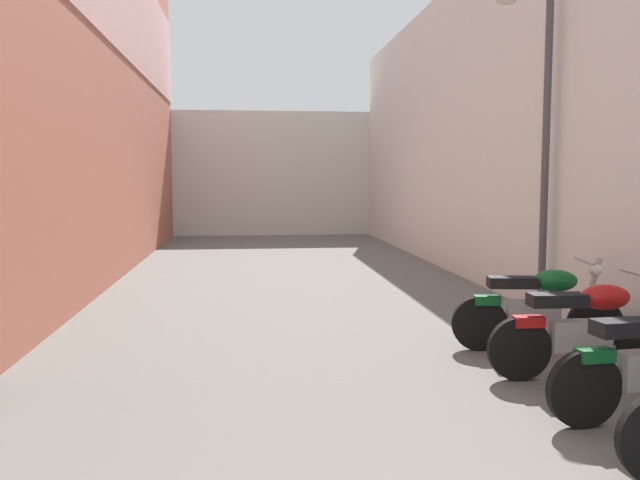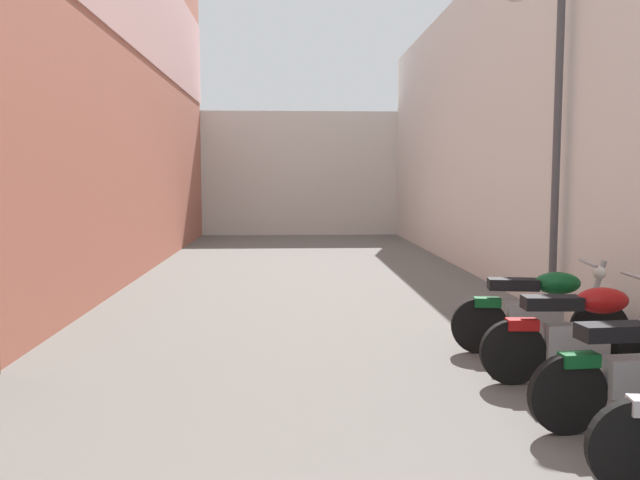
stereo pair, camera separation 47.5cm
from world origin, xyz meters
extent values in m
plane|color=#66635E|center=(0.00, 8.83, 0.00)|extent=(37.66, 37.66, 0.00)
cube|color=#B76651|center=(-3.43, 10.83, 3.82)|extent=(0.40, 21.66, 7.64)
cube|color=silver|center=(3.43, 10.83, 2.88)|extent=(0.40, 21.66, 5.75)
cube|color=silver|center=(0.00, 22.66, 2.04)|extent=(9.47, 2.00, 4.07)
cylinder|color=black|center=(1.66, 3.43, 0.30)|extent=(0.61, 0.15, 0.60)
cylinder|color=black|center=(1.66, 4.41, 0.30)|extent=(0.60, 0.13, 0.60)
cube|color=#9E9EA3|center=(2.23, 4.46, 0.42)|extent=(0.58, 0.25, 0.28)
cube|color=black|center=(2.00, 4.44, 0.76)|extent=(0.54, 0.27, 0.12)
cube|color=#0F5123|center=(1.74, 4.42, 0.56)|extent=(0.29, 0.16, 0.10)
cylinder|color=black|center=(1.66, 5.60, 0.30)|extent=(0.60, 0.11, 0.60)
cube|color=#9E9EA3|center=(2.23, 5.57, 0.42)|extent=(0.57, 0.23, 0.28)
ellipsoid|color=#AD1414|center=(2.46, 5.56, 0.78)|extent=(0.49, 0.28, 0.24)
cube|color=black|center=(2.00, 5.58, 0.76)|extent=(0.53, 0.24, 0.12)
cylinder|color=#9E9EA3|center=(2.77, 5.55, 1.00)|extent=(0.06, 0.58, 0.04)
cube|color=#AD1414|center=(1.74, 5.60, 0.56)|extent=(0.29, 0.15, 0.10)
cylinder|color=black|center=(2.90, 6.49, 0.30)|extent=(0.61, 0.17, 0.60)
cylinder|color=black|center=(1.67, 6.69, 0.30)|extent=(0.61, 0.17, 0.60)
cube|color=#9E9EA3|center=(2.23, 6.60, 0.42)|extent=(0.58, 0.29, 0.28)
ellipsoid|color=#0F5123|center=(2.46, 6.56, 0.78)|extent=(0.51, 0.33, 0.24)
cube|color=black|center=(2.01, 6.64, 0.76)|extent=(0.55, 0.30, 0.12)
cylinder|color=#9E9EA3|center=(2.83, 6.50, 0.65)|extent=(0.25, 0.10, 0.77)
cylinder|color=#9E9EA3|center=(2.76, 6.52, 1.00)|extent=(0.13, 0.58, 0.04)
sphere|color=silver|center=(2.88, 6.50, 0.90)|extent=(0.14, 0.14, 0.14)
cube|color=#0F5123|center=(1.75, 6.68, 0.56)|extent=(0.30, 0.18, 0.10)
cylinder|color=#47474C|center=(3.08, 8.22, 2.14)|extent=(0.10, 0.10, 4.28)
camera|label=1|loc=(-0.87, -0.20, 1.89)|focal=37.12mm
camera|label=2|loc=(-0.40, -0.24, 1.89)|focal=37.12mm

